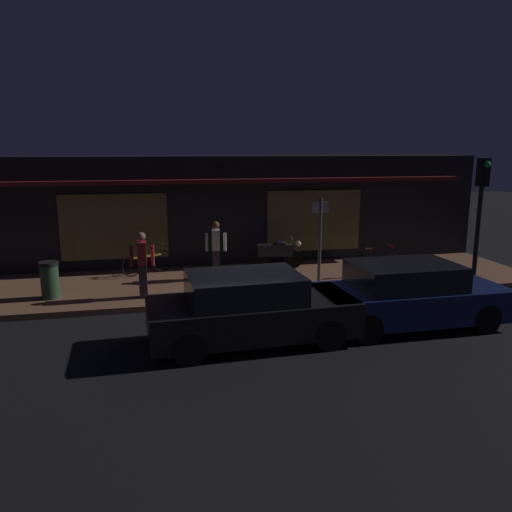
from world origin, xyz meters
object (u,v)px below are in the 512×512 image
object	(u,v)px
person_photographer	(142,263)
person_bystander	(216,249)
motorcycle	(276,253)
trash_bin	(50,280)
bicycle_extra	(376,264)
traffic_light_pole	(480,203)
bicycle_parked	(147,262)
parked_car_near	(250,309)
sign_post	(320,237)
parked_car_far	(408,295)

from	to	relation	value
person_photographer	person_bystander	world-z (taller)	same
motorcycle	trash_bin	bearing A→B (deg)	-163.40
bicycle_extra	traffic_light_pole	distance (m)	3.34
bicycle_parked	parked_car_near	distance (m)	5.93
trash_bin	motorcycle	bearing A→B (deg)	16.60
trash_bin	parked_car_near	distance (m)	5.65
person_photographer	sign_post	xyz separation A→B (m)	(4.69, 0.10, 0.48)
bicycle_parked	parked_car_far	world-z (taller)	parked_car_far
bicycle_extra	sign_post	world-z (taller)	sign_post
bicycle_parked	person_photographer	xyz separation A→B (m)	(-0.11, -2.43, 0.52)
person_photographer	parked_car_far	bearing A→B (deg)	-27.64
person_photographer	bicycle_parked	bearing A→B (deg)	87.33
person_photographer	trash_bin	xyz separation A→B (m)	(-2.28, 0.43, -0.41)
person_photographer	sign_post	size ratio (longest dim) A/B	0.70
person_bystander	sign_post	distance (m)	3.01
bicycle_parked	parked_car_near	xyz separation A→B (m)	(1.97, -5.59, 0.20)
bicycle_parked	trash_bin	size ratio (longest dim) A/B	1.61
bicycle_extra	bicycle_parked	bearing A→B (deg)	165.40
bicycle_parked	trash_bin	bearing A→B (deg)	-140.15
traffic_light_pole	parked_car_far	distance (m)	3.72
motorcycle	parked_car_near	bearing A→B (deg)	-109.83
person_photographer	trash_bin	world-z (taller)	person_photographer
person_photographer	traffic_light_pole	distance (m)	8.68
parked_car_near	motorcycle	bearing A→B (deg)	70.17
motorcycle	bicycle_parked	size ratio (longest dim) A/B	1.13
bicycle_extra	trash_bin	bearing A→B (deg)	-178.15
motorcycle	person_bystander	xyz separation A→B (m)	(-2.01, -0.85, 0.38)
person_photographer	parked_car_far	distance (m)	6.38
bicycle_parked	bicycle_extra	size ratio (longest dim) A/B	0.90
person_photographer	parked_car_near	size ratio (longest dim) A/B	0.40
person_bystander	parked_car_far	bearing A→B (deg)	-50.96
bicycle_parked	person_photographer	distance (m)	2.49
person_photographer	trash_bin	size ratio (longest dim) A/B	1.80
motorcycle	person_bystander	world-z (taller)	person_bystander
bicycle_parked	parked_car_far	xyz separation A→B (m)	(5.53, -5.39, 0.20)
traffic_light_pole	parked_car_near	distance (m)	6.87
person_bystander	sign_post	world-z (taller)	sign_post
bicycle_parked	person_bystander	bearing A→B (deg)	-26.32
parked_car_near	person_bystander	bearing A→B (deg)	90.42
traffic_light_pole	parked_car_near	bearing A→B (deg)	-163.73
traffic_light_pole	person_photographer	bearing A→B (deg)	171.30
motorcycle	bicycle_extra	world-z (taller)	motorcycle
person_bystander	parked_car_far	xyz separation A→B (m)	(3.59, -4.43, -0.32)
motorcycle	person_bystander	bearing A→B (deg)	-157.05
sign_post	parked_car_near	bearing A→B (deg)	-128.63
bicycle_parked	sign_post	bearing A→B (deg)	-27.02
motorcycle	bicycle_parked	world-z (taller)	motorcycle
sign_post	traffic_light_pole	xyz separation A→B (m)	(3.78, -1.39, 0.97)
person_photographer	motorcycle	bearing A→B (deg)	29.77
bicycle_parked	trash_bin	distance (m)	3.12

